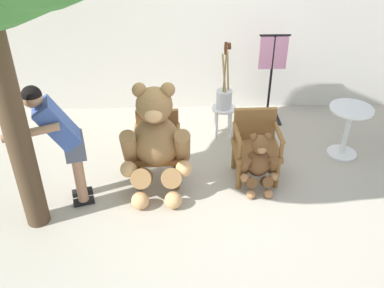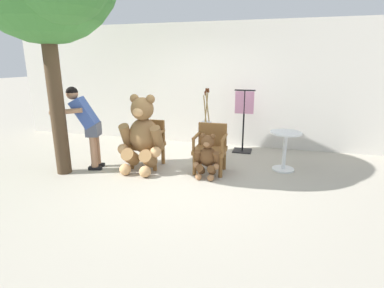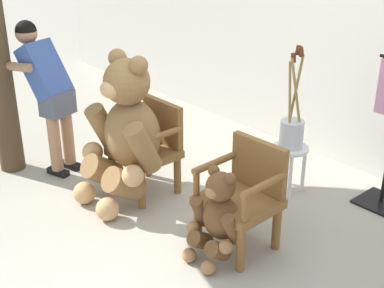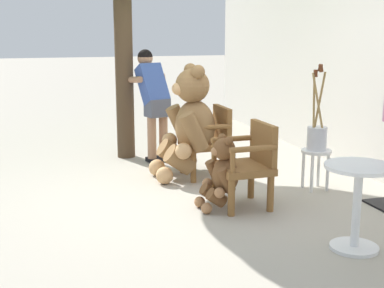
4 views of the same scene
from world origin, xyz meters
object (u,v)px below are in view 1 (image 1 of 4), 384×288
teddy_bear_small (259,163)px  round_side_table (348,126)px  clothing_display_stand (271,77)px  teddy_bear_large (156,142)px  wooden_chair_right (256,144)px  white_stool (223,114)px  wooden_chair_left (158,145)px  person_visitor (60,136)px  brush_bucket (224,96)px

teddy_bear_small → round_side_table: bearing=28.4°
round_side_table → clothing_display_stand: bearing=130.8°
teddy_bear_small → teddy_bear_large: bearing=178.7°
teddy_bear_small → round_side_table: 1.47m
wooden_chair_right → teddy_bear_small: wooden_chair_right is taller
white_stool → round_side_table: round_side_table is taller
wooden_chair_right → teddy_bear_small: (0.00, -0.28, -0.09)m
white_stool → round_side_table: bearing=-18.9°
teddy_bear_small → wooden_chair_left: bearing=166.9°
wooden_chair_left → wooden_chair_right: bearing=-0.0°
teddy_bear_large → person_visitor: bearing=-168.0°
teddy_bear_small → white_stool: bearing=104.0°
teddy_bear_small → white_stool: size_ratio=1.65×
wooden_chair_left → brush_bucket: size_ratio=0.90×
brush_bucket → wooden_chair_left: bearing=-133.2°
teddy_bear_large → brush_bucket: brush_bucket is taller
wooden_chair_left → white_stool: 1.32m
person_visitor → white_stool: 2.44m
teddy_bear_large → white_stool: 1.55m
person_visitor → round_side_table: (3.50, 0.88, -0.46)m
teddy_bear_small → round_side_table: (1.29, 0.70, 0.08)m
round_side_table → white_stool: bearing=161.1°
brush_bucket → round_side_table: size_ratio=1.33×
wooden_chair_left → teddy_bear_large: 0.33m
person_visitor → round_side_table: size_ratio=2.11×
wooden_chair_left → wooden_chair_right: size_ratio=1.00×
wooden_chair_left → round_side_table: size_ratio=1.19×
teddy_bear_large → round_side_table: size_ratio=1.92×
wooden_chair_left → brush_bucket: bearing=46.8°
wooden_chair_left → wooden_chair_right: (1.21, -0.00, 0.00)m
wooden_chair_left → teddy_bear_small: bearing=-13.1°
teddy_bear_small → white_stool: (-0.31, 1.24, -0.02)m
white_stool → clothing_display_stand: 0.94m
teddy_bear_small → clothing_display_stand: bearing=76.0°
teddy_bear_large → teddy_bear_small: 1.25m
white_stool → round_side_table: size_ratio=0.64×
wooden_chair_right → brush_bucket: (-0.31, 0.96, 0.18)m
brush_bucket → wooden_chair_right: bearing=-72.2°
wooden_chair_left → teddy_bear_small: 1.25m
wooden_chair_right → person_visitor: size_ratio=0.57×
brush_bucket → clothing_display_stand: bearing=32.0°
teddy_bear_large → white_stool: teddy_bear_large is taller
person_visitor → round_side_table: bearing=14.2°
wooden_chair_right → round_side_table: size_ratio=1.19×
wooden_chair_right → clothing_display_stand: clothing_display_stand is taller
white_stool → clothing_display_stand: (0.73, 0.45, 0.36)m
brush_bucket → teddy_bear_small: bearing=-76.0°
teddy_bear_large → wooden_chair_left: bearing=89.9°
teddy_bear_small → brush_bucket: bearing=104.0°
white_stool → person_visitor: bearing=-143.1°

